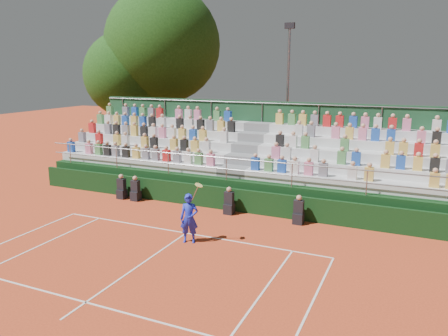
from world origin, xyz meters
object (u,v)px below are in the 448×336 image
at_px(tennis_player, 189,218).
at_px(floodlight_mast, 288,85).
at_px(tree_east, 163,45).
at_px(tree_west, 127,75).

distance_m(tennis_player, floodlight_mast, 14.65).
relative_size(tennis_player, tree_east, 0.19).
bearing_deg(tree_east, tennis_player, -55.71).
height_order(tennis_player, floodlight_mast, floodlight_mast).
bearing_deg(tree_east, floodlight_mast, -1.71).
bearing_deg(floodlight_mast, tree_west, -175.51).
bearing_deg(tennis_player, tree_west, 132.55).
bearing_deg(tennis_player, tree_east, 124.29).
relative_size(tennis_player, tree_west, 0.26).
relative_size(tennis_player, floodlight_mast, 0.25).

